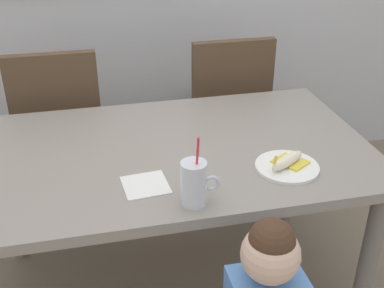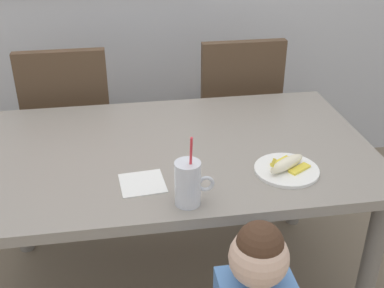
{
  "view_description": "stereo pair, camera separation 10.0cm",
  "coord_description": "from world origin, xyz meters",
  "px_view_note": "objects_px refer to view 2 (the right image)",
  "views": [
    {
      "loc": [
        -0.27,
        -1.61,
        1.63
      ],
      "look_at": [
        0.07,
        -0.09,
        0.79
      ],
      "focal_mm": 45.17,
      "sensor_mm": 36.0,
      "label": 1
    },
    {
      "loc": [
        -0.18,
        -1.63,
        1.63
      ],
      "look_at": [
        0.07,
        -0.09,
        0.79
      ],
      "focal_mm": 45.17,
      "sensor_mm": 36.0,
      "label": 2
    }
  ],
  "objects_px": {
    "dining_chair_left": "(71,122)",
    "peeled_banana": "(287,164)",
    "dining_chair_right": "(235,110)",
    "milk_cup": "(188,185)",
    "paper_napkin": "(142,183)",
    "snack_plate": "(287,170)",
    "dining_table": "(171,167)"
  },
  "relations": [
    {
      "from": "milk_cup",
      "to": "peeled_banana",
      "type": "xyz_separation_m",
      "value": [
        0.37,
        0.13,
        -0.04
      ]
    },
    {
      "from": "dining_chair_left",
      "to": "dining_table",
      "type": "bearing_deg",
      "value": 122.74
    },
    {
      "from": "dining_table",
      "to": "dining_chair_left",
      "type": "distance_m",
      "value": 0.82
    },
    {
      "from": "dining_chair_left",
      "to": "peeled_banana",
      "type": "xyz_separation_m",
      "value": [
        0.83,
        -0.93,
        0.22
      ]
    },
    {
      "from": "snack_plate",
      "to": "peeled_banana",
      "type": "distance_m",
      "value": 0.03
    },
    {
      "from": "dining_chair_left",
      "to": "dining_chair_right",
      "type": "height_order",
      "value": "same"
    },
    {
      "from": "peeled_banana",
      "to": "snack_plate",
      "type": "bearing_deg",
      "value": -21.76
    },
    {
      "from": "dining_chair_right",
      "to": "milk_cup",
      "type": "bearing_deg",
      "value": 68.49
    },
    {
      "from": "peeled_banana",
      "to": "paper_napkin",
      "type": "bearing_deg",
      "value": 179.9
    },
    {
      "from": "milk_cup",
      "to": "dining_chair_right",
      "type": "bearing_deg",
      "value": 68.49
    },
    {
      "from": "dining_chair_left",
      "to": "dining_chair_right",
      "type": "xyz_separation_m",
      "value": [
        0.88,
        0.01,
        0.0
      ]
    },
    {
      "from": "dining_chair_right",
      "to": "milk_cup",
      "type": "distance_m",
      "value": 1.18
    },
    {
      "from": "dining_chair_right",
      "to": "snack_plate",
      "type": "relative_size",
      "value": 4.17
    },
    {
      "from": "dining_chair_left",
      "to": "peeled_banana",
      "type": "bearing_deg",
      "value": 131.86
    },
    {
      "from": "paper_napkin",
      "to": "snack_plate",
      "type": "bearing_deg",
      "value": -0.13
    },
    {
      "from": "dining_chair_right",
      "to": "paper_napkin",
      "type": "bearing_deg",
      "value": 59.09
    },
    {
      "from": "dining_table",
      "to": "peeled_banana",
      "type": "distance_m",
      "value": 0.47
    },
    {
      "from": "milk_cup",
      "to": "peeled_banana",
      "type": "height_order",
      "value": "milk_cup"
    },
    {
      "from": "milk_cup",
      "to": "paper_napkin",
      "type": "relative_size",
      "value": 1.67
    },
    {
      "from": "peeled_banana",
      "to": "paper_napkin",
      "type": "distance_m",
      "value": 0.51
    },
    {
      "from": "snack_plate",
      "to": "paper_napkin",
      "type": "xyz_separation_m",
      "value": [
        -0.51,
        0.0,
        -0.0
      ]
    },
    {
      "from": "dining_table",
      "to": "snack_plate",
      "type": "bearing_deg",
      "value": -31.56
    },
    {
      "from": "dining_chair_right",
      "to": "peeled_banana",
      "type": "xyz_separation_m",
      "value": [
        -0.05,
        -0.94,
        0.22
      ]
    },
    {
      "from": "milk_cup",
      "to": "paper_napkin",
      "type": "bearing_deg",
      "value": 135.47
    },
    {
      "from": "milk_cup",
      "to": "snack_plate",
      "type": "relative_size",
      "value": 1.09
    },
    {
      "from": "dining_chair_right",
      "to": "paper_napkin",
      "type": "height_order",
      "value": "dining_chair_right"
    },
    {
      "from": "dining_chair_left",
      "to": "milk_cup",
      "type": "xyz_separation_m",
      "value": [
        0.46,
        -1.06,
        0.25
      ]
    },
    {
      "from": "dining_table",
      "to": "peeled_banana",
      "type": "height_order",
      "value": "peeled_banana"
    },
    {
      "from": "milk_cup",
      "to": "paper_napkin",
      "type": "xyz_separation_m",
      "value": [
        -0.14,
        0.14,
        -0.06
      ]
    },
    {
      "from": "milk_cup",
      "to": "peeled_banana",
      "type": "relative_size",
      "value": 1.44
    },
    {
      "from": "dining_chair_right",
      "to": "paper_napkin",
      "type": "relative_size",
      "value": 6.4
    },
    {
      "from": "dining_chair_right",
      "to": "peeled_banana",
      "type": "height_order",
      "value": "dining_chair_right"
    }
  ]
}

